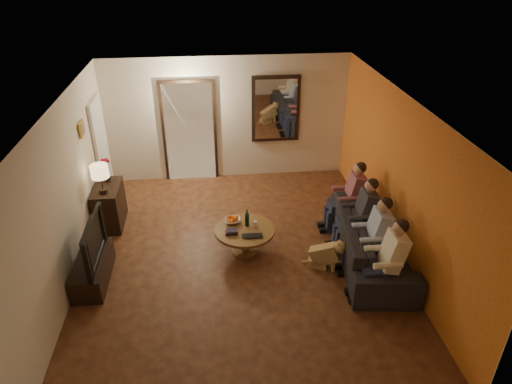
{
  "coord_description": "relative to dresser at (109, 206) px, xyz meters",
  "views": [
    {
      "loc": [
        -0.38,
        -6.0,
        4.58
      ],
      "look_at": [
        0.3,
        0.3,
        1.05
      ],
      "focal_mm": 32.0,
      "sensor_mm": 36.0,
      "label": 1
    }
  ],
  "objects": [
    {
      "name": "floor",
      "position": [
        2.25,
        -1.28,
        -0.38
      ],
      "size": [
        5.0,
        6.0,
        0.01
      ],
      "primitive_type": "cube",
      "color": "#3D1A10",
      "rests_on": "ground"
    },
    {
      "name": "flower_vase",
      "position": [
        0.0,
        0.22,
        0.6
      ],
      "size": [
        0.14,
        0.14,
        0.44
      ],
      "primitive_type": null,
      "color": "#B6132D",
      "rests_on": "dresser"
    },
    {
      "name": "art_canvas",
      "position": [
        -0.21,
        0.02,
        1.47
      ],
      "size": [
        0.01,
        0.22,
        0.18
      ],
      "primitive_type": "cube",
      "color": "brown",
      "rests_on": "left_wall"
    },
    {
      "name": "person_c",
      "position": [
        4.25,
        -1.21,
        0.22
      ],
      "size": [
        0.6,
        0.4,
        1.2
      ],
      "primitive_type": null,
      "color": "tan",
      "rests_on": "sofa"
    },
    {
      "name": "fridge_glimpse",
      "position": [
        1.7,
        1.7,
        0.52
      ],
      "size": [
        0.45,
        0.03,
        1.7
      ],
      "primitive_type": "cube",
      "color": "silver",
      "rests_on": "floor"
    },
    {
      "name": "oranges",
      "position": [
        2.17,
        -0.9,
        0.17
      ],
      "size": [
        0.2,
        0.2,
        0.08
      ],
      "primitive_type": null,
      "color": "orange",
      "rests_on": "bowl"
    },
    {
      "name": "mirror_glass",
      "position": [
        3.25,
        1.65,
        1.12
      ],
      "size": [
        0.86,
        0.02,
        1.26
      ],
      "primitive_type": "cube",
      "color": "white",
      "rests_on": "back_wall"
    },
    {
      "name": "tv_stand",
      "position": [
        0.0,
        -1.59,
        -0.19
      ],
      "size": [
        0.45,
        1.14,
        0.38
      ],
      "primitive_type": "cube",
      "color": "black",
      "rests_on": "floor"
    },
    {
      "name": "front_wall",
      "position": [
        2.25,
        -4.28,
        0.92
      ],
      "size": [
        5.0,
        0.02,
        2.6
      ],
      "primitive_type": "cube",
      "color": "beige",
      "rests_on": "floor"
    },
    {
      "name": "wine_glass",
      "position": [
        2.53,
        -1.07,
        0.12
      ],
      "size": [
        0.06,
        0.06,
        0.1
      ],
      "primitive_type": "cylinder",
      "color": "silver",
      "rests_on": "coffee_table"
    },
    {
      "name": "table_lamp",
      "position": [
        0.0,
        -0.22,
        0.65
      ],
      "size": [
        0.3,
        0.3,
        0.54
      ],
      "primitive_type": null,
      "color": "beige",
      "rests_on": "dresser"
    },
    {
      "name": "back_wall",
      "position": [
        2.25,
        1.72,
        0.92
      ],
      "size": [
        5.0,
        0.02,
        2.6
      ],
      "primitive_type": "cube",
      "color": "beige",
      "rests_on": "floor"
    },
    {
      "name": "person_b",
      "position": [
        4.25,
        -1.81,
        0.22
      ],
      "size": [
        0.6,
        0.4,
        1.2
      ],
      "primitive_type": null,
      "color": "tan",
      "rests_on": "sofa"
    },
    {
      "name": "dresser",
      "position": [
        0.0,
        0.0,
        0.0
      ],
      "size": [
        0.45,
        0.85,
        0.76
      ],
      "primitive_type": "cube",
      "color": "black",
      "rests_on": "floor"
    },
    {
      "name": "dog",
      "position": [
        3.56,
        -1.68,
        -0.1
      ],
      "size": [
        0.61,
        0.44,
        0.56
      ],
      "primitive_type": null,
      "rotation": [
        0.0,
        0.0,
        -0.41
      ],
      "color": "tan",
      "rests_on": "floor"
    },
    {
      "name": "laptop",
      "position": [
        2.45,
        -1.4,
        0.08
      ],
      "size": [
        0.34,
        0.22,
        0.03
      ],
      "primitive_type": "imported",
      "rotation": [
        0.0,
        0.0,
        -0.04
      ],
      "color": "black",
      "rests_on": "coffee_table"
    },
    {
      "name": "orange_accent",
      "position": [
        4.74,
        -1.28,
        0.92
      ],
      "size": [
        0.01,
        6.0,
        2.6
      ],
      "primitive_type": "cube",
      "color": "#CD5623",
      "rests_on": "right_wall"
    },
    {
      "name": "door_trim",
      "position": [
        1.45,
        1.69,
        0.67
      ],
      "size": [
        1.12,
        0.04,
        2.22
      ],
      "primitive_type": "cube",
      "color": "black",
      "rests_on": "floor"
    },
    {
      "name": "ceiling",
      "position": [
        2.25,
        -1.28,
        2.22
      ],
      "size": [
        5.0,
        6.0,
        0.01
      ],
      "primitive_type": "cube",
      "color": "white",
      "rests_on": "back_wall"
    },
    {
      "name": "white_door",
      "position": [
        -0.21,
        1.02,
        0.64
      ],
      "size": [
        0.06,
        0.85,
        2.04
      ],
      "primitive_type": "cube",
      "color": "white",
      "rests_on": "floor"
    },
    {
      "name": "book_stack",
      "position": [
        2.13,
        -1.22,
        0.11
      ],
      "size": [
        0.2,
        0.15,
        0.07
      ],
      "primitive_type": null,
      "color": "black",
      "rests_on": "coffee_table"
    },
    {
      "name": "wine_bottle",
      "position": [
        2.4,
        -1.02,
        0.23
      ],
      "size": [
        0.07,
        0.07,
        0.31
      ],
      "primitive_type": null,
      "color": "black",
      "rests_on": "coffee_table"
    },
    {
      "name": "tv",
      "position": [
        0.0,
        -1.59,
        0.33
      ],
      "size": [
        1.16,
        0.15,
        0.67
      ],
      "primitive_type": "imported",
      "rotation": [
        0.0,
        0.0,
        1.57
      ],
      "color": "black",
      "rests_on": "tv_stand"
    },
    {
      "name": "coffee_table",
      "position": [
        2.35,
        -1.12,
        -0.15
      ],
      "size": [
        1.07,
        1.07,
        0.45
      ],
      "primitive_type": "cylinder",
      "rotation": [
        0.0,
        0.0,
        -0.09
      ],
      "color": "brown",
      "rests_on": "floor"
    },
    {
      "name": "person_d",
      "position": [
        4.25,
        -0.61,
        0.22
      ],
      "size": [
        0.6,
        0.4,
        1.2
      ],
      "primitive_type": null,
      "color": "tan",
      "rests_on": "sofa"
    },
    {
      "name": "left_wall",
      "position": [
        -0.25,
        -1.28,
        0.92
      ],
      "size": [
        0.02,
        6.0,
        2.6
      ],
      "primitive_type": "cube",
      "color": "beige",
      "rests_on": "floor"
    },
    {
      "name": "right_wall",
      "position": [
        4.75,
        -1.28,
        0.92
      ],
      "size": [
        0.02,
        6.0,
        2.6
      ],
      "primitive_type": "cube",
      "color": "beige",
      "rests_on": "floor"
    },
    {
      "name": "sofa",
      "position": [
        4.35,
        -1.51,
        -0.01
      ],
      "size": [
        2.59,
        1.26,
        0.73
      ],
      "primitive_type": "imported",
      "rotation": [
        0.0,
        0.0,
        1.45
      ],
      "color": "black",
      "rests_on": "floor"
    },
    {
      "name": "mirror_frame",
      "position": [
        3.25,
        1.68,
        1.12
      ],
      "size": [
        1.0,
        0.05,
        1.4
      ],
      "primitive_type": "cube",
      "color": "black",
      "rests_on": "back_wall"
    },
    {
      "name": "bowl",
      "position": [
        2.17,
        -0.9,
        0.1
      ],
      "size": [
        0.26,
        0.26,
        0.06
      ],
      "primitive_type": "imported",
      "color": "white",
      "rests_on": "coffee_table"
    },
    {
      "name": "person_a",
      "position": [
        4.25,
        -2.41,
        0.22
      ],
      "size": [
        0.6,
        0.4,
        1.2
      ],
      "primitive_type": null,
      "color": "tan",
      "rests_on": "sofa"
    },
    {
      "name": "kitchen_doorway",
      "position": [
        1.45,
        1.7,
        0.67
      ],
      "size": [
        1.0,
        0.06,
        2.1
      ],
      "primitive_type": "cube",
      "color": "#FFE0A5",
      "rests_on": "floor"
    },
    {
      "name": "framed_art",
      "position": [
        -0.22,
        0.02,
        1.47
      ],
      "size": [
        0.03,
        0.28,
        0.24
      ],
      "primitive_type": "cube",
      "color": "#B28C33",
      "rests_on": "left_wall"
    }
  ]
}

